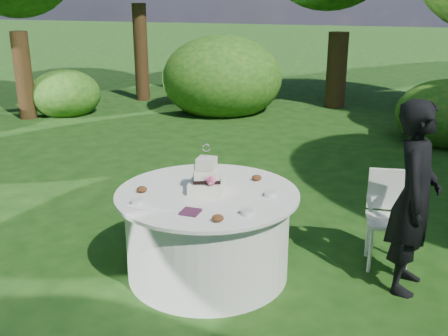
{
  "coord_description": "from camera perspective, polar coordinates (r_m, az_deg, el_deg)",
  "views": [
    {
      "loc": [
        1.48,
        -3.87,
        2.36
      ],
      "look_at": [
        0.15,
        0.0,
        1.0
      ],
      "focal_mm": 42.0,
      "sensor_mm": 36.0,
      "label": 1
    }
  ],
  "objects": [
    {
      "name": "napkins",
      "position": [
        4.02,
        -3.67,
        -4.79
      ],
      "size": [
        0.14,
        0.14,
        0.02
      ],
      "primitive_type": "cube",
      "color": "#491F3B",
      "rests_on": "table"
    },
    {
      "name": "petal_cups",
      "position": [
        4.33,
        -1.97,
        -2.8
      ],
      "size": [
        0.93,
        1.05,
        0.05
      ],
      "color": "#562D16",
      "rests_on": "table"
    },
    {
      "name": "table",
      "position": [
        4.58,
        -1.79,
        -7.08
      ],
      "size": [
        1.56,
        1.56,
        0.77
      ],
      "color": "white",
      "rests_on": "ground"
    },
    {
      "name": "votives",
      "position": [
        4.16,
        -0.65,
        -3.75
      ],
      "size": [
        1.06,
        0.61,
        0.04
      ],
      "color": "silver",
      "rests_on": "table"
    },
    {
      "name": "chair",
      "position": [
        4.95,
        17.5,
        -4.42
      ],
      "size": [
        0.44,
        0.43,
        0.87
      ],
      "color": "white",
      "rests_on": "ground"
    },
    {
      "name": "cake",
      "position": [
        4.41,
        -1.89,
        -1.16
      ],
      "size": [
        0.32,
        0.32,
        0.42
      ],
      "color": "white",
      "rests_on": "table"
    },
    {
      "name": "feather_plume",
      "position": [
        4.13,
        -8.39,
        -4.36
      ],
      "size": [
        0.48,
        0.07,
        0.01
      ],
      "primitive_type": "ellipsoid",
      "color": "white",
      "rests_on": "table"
    },
    {
      "name": "ground",
      "position": [
        4.76,
        -1.74,
        -11.3
      ],
      "size": [
        80.0,
        80.0,
        0.0
      ],
      "primitive_type": "plane",
      "color": "#13340E",
      "rests_on": "ground"
    },
    {
      "name": "guest",
      "position": [
        4.49,
        20.01,
        -3.08
      ],
      "size": [
        0.45,
        0.63,
        1.6
      ],
      "primitive_type": "imported",
      "rotation": [
        0.0,
        0.0,
        1.46
      ],
      "color": "black",
      "rests_on": "ground"
    }
  ]
}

